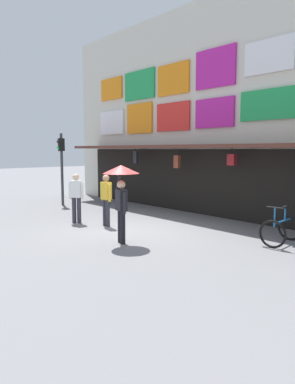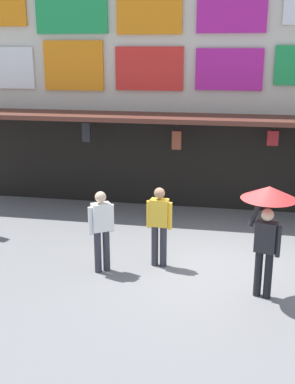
# 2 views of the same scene
# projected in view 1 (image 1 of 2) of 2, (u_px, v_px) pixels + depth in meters

# --- Properties ---
(ground_plane) EXTENTS (80.00, 80.00, 0.00)m
(ground_plane) POSITION_uv_depth(u_px,v_px,m) (130.00, 232.00, 11.00)
(ground_plane) COLOR slate
(shopfront) EXTENTS (18.00, 2.60, 8.00)m
(shopfront) POSITION_uv_depth(u_px,v_px,m) (225.00, 110.00, 13.54)
(shopfront) COLOR beige
(shopfront) RESTS_ON ground
(traffic_light_near) EXTENTS (0.33, 0.35, 3.20)m
(traffic_light_near) POSITION_uv_depth(u_px,v_px,m) (61.00, 157.00, 16.15)
(traffic_light_near) COLOR #38383D
(traffic_light_near) RESTS_ON ground
(bicycle_parked) EXTENTS (0.82, 1.22, 1.05)m
(bicycle_parked) POSITION_uv_depth(u_px,v_px,m) (282.00, 229.00, 9.54)
(bicycle_parked) COLOR black
(bicycle_parked) RESTS_ON ground
(pedestrian_with_umbrella) EXTENTS (0.96, 0.96, 2.08)m
(pedestrian_with_umbrella) POSITION_uv_depth(u_px,v_px,m) (121.00, 182.00, 9.50)
(pedestrian_with_umbrella) COLOR black
(pedestrian_with_umbrella) RESTS_ON ground
(pedestrian_in_black) EXTENTS (0.45, 0.38, 1.68)m
(pedestrian_in_black) POSITION_uv_depth(u_px,v_px,m) (76.00, 195.00, 12.22)
(pedestrian_in_black) COLOR #2D2D38
(pedestrian_in_black) RESTS_ON ground
(pedestrian_in_white) EXTENTS (0.53, 0.25, 1.68)m
(pedestrian_in_white) POSITION_uv_depth(u_px,v_px,m) (106.00, 197.00, 11.72)
(pedestrian_in_white) COLOR #2D2D38
(pedestrian_in_white) RESTS_ON ground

